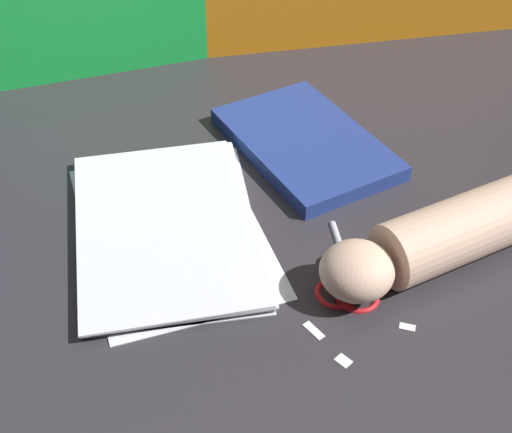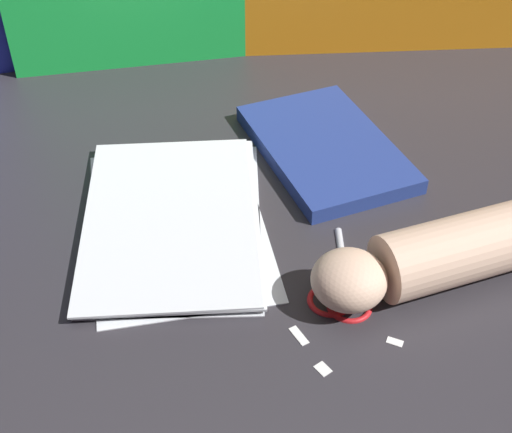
{
  "view_description": "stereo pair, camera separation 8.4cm",
  "coord_description": "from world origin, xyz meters",
  "views": [
    {
      "loc": [
        -0.1,
        -0.64,
        0.61
      ],
      "look_at": [
        0.05,
        -0.03,
        0.06
      ],
      "focal_mm": 50.0,
      "sensor_mm": 36.0,
      "label": 1
    },
    {
      "loc": [
        -0.02,
        -0.66,
        0.61
      ],
      "look_at": [
        0.05,
        -0.03,
        0.06
      ],
      "focal_mm": 50.0,
      "sensor_mm": 36.0,
      "label": 2
    }
  ],
  "objects": [
    {
      "name": "scissors",
      "position": [
        0.14,
        -0.1,
        0.0
      ],
      "size": [
        0.14,
        0.16,
        0.01
      ],
      "color": "silver",
      "rests_on": "ground_plane"
    },
    {
      "name": "paper_scrap_mid",
      "position": [
        0.08,
        -0.16,
        0.0
      ],
      "size": [
        0.02,
        0.03,
        0.0
      ],
      "color": "white",
      "rests_on": "ground_plane"
    },
    {
      "name": "paper_scrap_near",
      "position": [
        0.1,
        -0.21,
        0.0
      ],
      "size": [
        0.02,
        0.02,
        0.0
      ],
      "color": "white",
      "rests_on": "ground_plane"
    },
    {
      "name": "paper_scrap_far",
      "position": [
        0.18,
        -0.18,
        0.0
      ],
      "size": [
        0.02,
        0.02,
        0.0
      ],
      "color": "white",
      "rests_on": "ground_plane"
    },
    {
      "name": "ground_plane",
      "position": [
        0.0,
        0.0,
        0.0
      ],
      "size": [
        6.0,
        6.0,
        0.0
      ],
      "primitive_type": "plane",
      "color": "#2D2B30"
    },
    {
      "name": "book_closed",
      "position": [
        0.17,
        0.17,
        0.01
      ],
      "size": [
        0.24,
        0.31,
        0.02
      ],
      "color": "navy",
      "rests_on": "ground_plane"
    },
    {
      "name": "paper_stack",
      "position": [
        -0.05,
        0.04,
        0.01
      ],
      "size": [
        0.25,
        0.35,
        0.02
      ],
      "color": "white",
      "rests_on": "ground_plane"
    },
    {
      "name": "hand_forearm",
      "position": [
        0.27,
        -0.09,
        0.04
      ],
      "size": [
        0.35,
        0.16,
        0.08
      ],
      "color": "beige",
      "rests_on": "ground_plane"
    }
  ]
}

